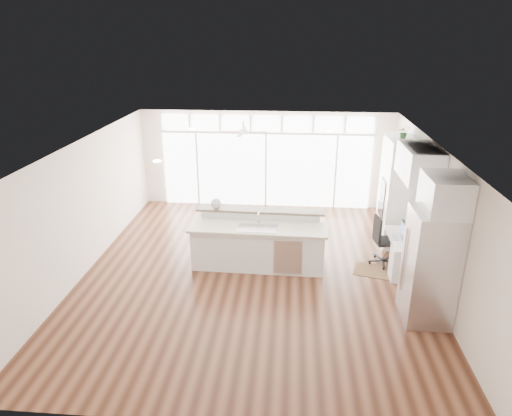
{
  "coord_description": "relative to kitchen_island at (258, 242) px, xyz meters",
  "views": [
    {
      "loc": [
        0.73,
        -8.39,
        4.72
      ],
      "look_at": [
        -0.01,
        0.6,
        1.21
      ],
      "focal_mm": 32.0,
      "sensor_mm": 36.0,
      "label": 1
    }
  ],
  "objects": [
    {
      "name": "office_chair",
      "position": [
        2.7,
        0.35,
        -0.03
      ],
      "size": [
        0.64,
        0.61,
        1.09
      ],
      "primitive_type": "cube",
      "rotation": [
        0.0,
        0.0,
        0.17
      ],
      "color": "black",
      "rests_on": "floor"
    },
    {
      "name": "potted_plant",
      "position": [
        3.11,
        1.55,
        2.04
      ],
      "size": [
        0.26,
        0.29,
        0.21
      ],
      "primitive_type": "imported",
      "rotation": [
        0.0,
        0.0,
        -0.07
      ],
      "color": "#255424",
      "rests_on": "oven_cabinet"
    },
    {
      "name": "desk_nook",
      "position": [
        3.07,
        0.05,
        -0.19
      ],
      "size": [
        0.72,
        1.3,
        0.76
      ],
      "primitive_type": "cube",
      "color": "white",
      "rests_on": "floor"
    },
    {
      "name": "glass_wall",
      "position": [
        -0.06,
        3.69,
        0.48
      ],
      "size": [
        5.8,
        0.06,
        2.08
      ],
      "primitive_type": "cube",
      "color": "white",
      "rests_on": "wall_back"
    },
    {
      "name": "ceiling",
      "position": [
        -0.06,
        -0.25,
        2.13
      ],
      "size": [
        7.0,
        8.0,
        0.02
      ],
      "primitive_type": "cube",
      "color": "white",
      "rests_on": "wall_back"
    },
    {
      "name": "oven_cabinet",
      "position": [
        3.11,
        1.55,
        0.68
      ],
      "size": [
        0.64,
        1.2,
        2.5
      ],
      "primitive_type": "cube",
      "color": "white",
      "rests_on": "floor"
    },
    {
      "name": "wall_left",
      "position": [
        -3.56,
        -0.25,
        0.78
      ],
      "size": [
        0.04,
        8.0,
        2.7
      ],
      "primitive_type": "cube",
      "color": "white",
      "rests_on": "floor"
    },
    {
      "name": "wall_front",
      "position": [
        -0.06,
        -4.25,
        0.78
      ],
      "size": [
        7.0,
        0.04,
        2.7
      ],
      "primitive_type": "cube",
      "color": "white",
      "rests_on": "floor"
    },
    {
      "name": "upper_cabinets",
      "position": [
        3.11,
        0.05,
        1.78
      ],
      "size": [
        0.64,
        1.3,
        0.64
      ],
      "primitive_type": "cube",
      "color": "white",
      "rests_on": "wall_right"
    },
    {
      "name": "ceiling_fan",
      "position": [
        -0.56,
        2.55,
        1.91
      ],
      "size": [
        1.16,
        1.16,
        0.32
      ],
      "primitive_type": "cube",
      "color": "silver",
      "rests_on": "ceiling"
    },
    {
      "name": "refrigerator",
      "position": [
        3.05,
        -1.6,
        0.43
      ],
      "size": [
        0.76,
        0.9,
        2.0
      ],
      "primitive_type": "cube",
      "color": "silver",
      "rests_on": "floor"
    },
    {
      "name": "kitchen_island",
      "position": [
        0.0,
        0.0,
        0.0
      ],
      "size": [
        2.89,
        1.16,
        1.14
      ],
      "primitive_type": "cube",
      "rotation": [
        0.0,
        0.0,
        -0.03
      ],
      "color": "white",
      "rests_on": "floor"
    },
    {
      "name": "monitor",
      "position": [
        2.99,
        0.05,
        0.37
      ],
      "size": [
        0.07,
        0.42,
        0.35
      ],
      "primitive_type": "cube",
      "rotation": [
        0.0,
        0.0,
        0.01
      ],
      "color": "black",
      "rests_on": "desk_nook"
    },
    {
      "name": "keyboard",
      "position": [
        2.82,
        0.05,
        0.2
      ],
      "size": [
        0.11,
        0.29,
        0.01
      ],
      "primitive_type": "cube",
      "rotation": [
        0.0,
        0.0,
        -0.03
      ],
      "color": "silver",
      "rests_on": "desk_nook"
    },
    {
      "name": "floor",
      "position": [
        -0.06,
        -0.25,
        -0.58
      ],
      "size": [
        7.0,
        8.0,
        0.02
      ],
      "primitive_type": "cube",
      "color": "#412114",
      "rests_on": "ground"
    },
    {
      "name": "desk_window",
      "position": [
        3.4,
        0.05,
        0.98
      ],
      "size": [
        0.04,
        0.85,
        0.85
      ],
      "primitive_type": "cube",
      "color": "silver",
      "rests_on": "wall_right"
    },
    {
      "name": "fridge_cabinet",
      "position": [
        3.11,
        -1.6,
        1.73
      ],
      "size": [
        0.64,
        0.9,
        0.6
      ],
      "primitive_type": "cube",
      "color": "white",
      "rests_on": "wall_right"
    },
    {
      "name": "transom_row",
      "position": [
        -0.06,
        3.69,
        1.81
      ],
      "size": [
        5.9,
        0.06,
        0.4
      ],
      "primitive_type": "cube",
      "color": "white",
      "rests_on": "wall_back"
    },
    {
      "name": "rug",
      "position": [
        2.47,
        -0.02,
        -0.56
      ],
      "size": [
        0.98,
        0.81,
        0.01
      ],
      "primitive_type": "cube",
      "rotation": [
        0.0,
        0.0,
        -0.25
      ],
      "color": "#3B2412",
      "rests_on": "floor"
    },
    {
      "name": "recessed_lights",
      "position": [
        -0.06,
        -0.05,
        2.11
      ],
      "size": [
        3.4,
        3.0,
        0.02
      ],
      "primitive_type": "cube",
      "color": "white",
      "rests_on": "ceiling"
    },
    {
      "name": "wall_back",
      "position": [
        -0.06,
        3.75,
        0.78
      ],
      "size": [
        7.0,
        0.04,
        2.7
      ],
      "primitive_type": "cube",
      "color": "white",
      "rests_on": "floor"
    },
    {
      "name": "fishbowl",
      "position": [
        -0.94,
        0.43,
        0.69
      ],
      "size": [
        0.27,
        0.27,
        0.23
      ],
      "primitive_type": "sphere",
      "rotation": [
        0.0,
        0.0,
        -0.19
      ],
      "color": "silver",
      "rests_on": "kitchen_island"
    },
    {
      "name": "framed_photos",
      "position": [
        3.4,
        0.67,
        0.83
      ],
      "size": [
        0.06,
        0.22,
        0.8
      ],
      "primitive_type": "cube",
      "color": "black",
      "rests_on": "wall_right"
    },
    {
      "name": "wall_right",
      "position": [
        3.44,
        -0.25,
        0.78
      ],
      "size": [
        0.04,
        8.0,
        2.7
      ],
      "primitive_type": "cube",
      "color": "white",
      "rests_on": "floor"
    }
  ]
}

